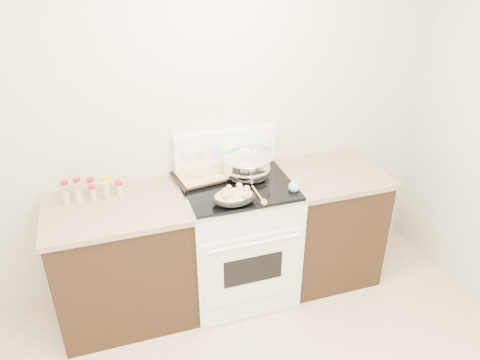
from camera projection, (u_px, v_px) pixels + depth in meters
name	position (u px, v px, depth m)	size (l,w,h in m)	color
room_shell	(266.00, 199.00, 1.59)	(4.10, 3.60, 2.75)	beige
counter_left	(124.00, 261.00, 3.25)	(0.93, 0.67, 0.92)	black
counter_right	(326.00, 223.00, 3.67)	(0.73, 0.67, 0.92)	black
kitchen_range	(238.00, 237.00, 3.45)	(0.78, 0.73, 1.22)	white
mixing_bowl	(247.00, 167.00, 3.28)	(0.39, 0.39, 0.20)	silver
roasting_pan	(234.00, 196.00, 2.99)	(0.29, 0.21, 0.11)	black
baking_sheet	(207.00, 175.00, 3.31)	(0.49, 0.38, 0.06)	black
wooden_spoon	(262.00, 199.00, 3.03)	(0.04, 0.25, 0.04)	tan
blue_ladle	(295.00, 186.00, 3.14)	(0.22, 0.19, 0.09)	#8EB9D4
spice_jars	(91.00, 190.00, 3.09)	(0.39, 0.16, 0.13)	#BFB28C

